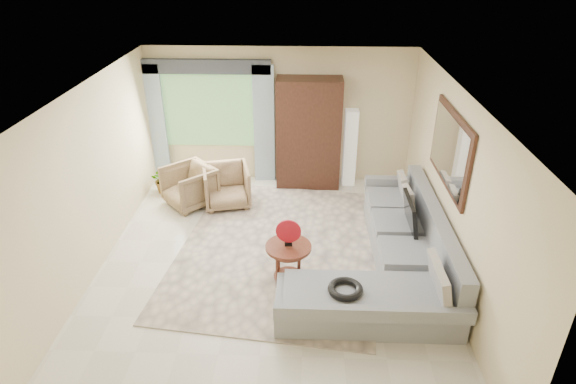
{
  "coord_description": "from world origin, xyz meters",
  "views": [
    {
      "loc": [
        0.48,
        -5.8,
        4.28
      ],
      "look_at": [
        0.25,
        0.35,
        1.05
      ],
      "focal_mm": 30.0,
      "sensor_mm": 36.0,
      "label": 1
    }
  ],
  "objects_px": {
    "floor_lamp": "(350,148)",
    "sectional_sofa": "(395,259)",
    "armoire": "(309,134)",
    "armchair_left": "(189,186)",
    "armchair_right": "(226,186)",
    "coffee_table": "(288,264)",
    "tv_screen": "(410,213)",
    "potted_plant": "(164,179)"
  },
  "relations": [
    {
      "from": "sectional_sofa",
      "to": "armoire",
      "type": "relative_size",
      "value": 1.65
    },
    {
      "from": "tv_screen",
      "to": "armchair_right",
      "type": "relative_size",
      "value": 0.91
    },
    {
      "from": "coffee_table",
      "to": "floor_lamp",
      "type": "bearing_deg",
      "value": 71.47
    },
    {
      "from": "tv_screen",
      "to": "armchair_left",
      "type": "bearing_deg",
      "value": 158.41
    },
    {
      "from": "tv_screen",
      "to": "armoire",
      "type": "relative_size",
      "value": 0.35
    },
    {
      "from": "sectional_sofa",
      "to": "coffee_table",
      "type": "xyz_separation_m",
      "value": [
        -1.5,
        -0.23,
        0.05
      ]
    },
    {
      "from": "coffee_table",
      "to": "armchair_right",
      "type": "bearing_deg",
      "value": 118.12
    },
    {
      "from": "armchair_left",
      "to": "armchair_right",
      "type": "distance_m",
      "value": 0.66
    },
    {
      "from": "sectional_sofa",
      "to": "potted_plant",
      "type": "distance_m",
      "value": 4.66
    },
    {
      "from": "floor_lamp",
      "to": "armoire",
      "type": "bearing_deg",
      "value": -175.71
    },
    {
      "from": "tv_screen",
      "to": "potted_plant",
      "type": "distance_m",
      "value": 4.66
    },
    {
      "from": "tv_screen",
      "to": "potted_plant",
      "type": "xyz_separation_m",
      "value": [
        -4.22,
        1.92,
        -0.46
      ]
    },
    {
      "from": "sectional_sofa",
      "to": "floor_lamp",
      "type": "height_order",
      "value": "floor_lamp"
    },
    {
      "from": "armchair_left",
      "to": "armchair_right",
      "type": "bearing_deg",
      "value": 49.8
    },
    {
      "from": "armchair_left",
      "to": "sectional_sofa",
      "type": "bearing_deg",
      "value": 16.87
    },
    {
      "from": "floor_lamp",
      "to": "potted_plant",
      "type": "bearing_deg",
      "value": -172.11
    },
    {
      "from": "potted_plant",
      "to": "armoire",
      "type": "xyz_separation_m",
      "value": [
        2.72,
        0.43,
        0.79
      ]
    },
    {
      "from": "sectional_sofa",
      "to": "potted_plant",
      "type": "relative_size",
      "value": 6.56
    },
    {
      "from": "tv_screen",
      "to": "coffee_table",
      "type": "distance_m",
      "value": 1.97
    },
    {
      "from": "floor_lamp",
      "to": "coffee_table",
      "type": "bearing_deg",
      "value": -108.53
    },
    {
      "from": "armchair_right",
      "to": "floor_lamp",
      "type": "height_order",
      "value": "floor_lamp"
    },
    {
      "from": "armchair_left",
      "to": "armoire",
      "type": "bearing_deg",
      "value": 70.77
    },
    {
      "from": "tv_screen",
      "to": "floor_lamp",
      "type": "height_order",
      "value": "floor_lamp"
    },
    {
      "from": "coffee_table",
      "to": "armchair_left",
      "type": "bearing_deg",
      "value": 130.1
    },
    {
      "from": "tv_screen",
      "to": "floor_lamp",
      "type": "distance_m",
      "value": 2.51
    },
    {
      "from": "coffee_table",
      "to": "armchair_left",
      "type": "xyz_separation_m",
      "value": [
        -1.86,
        2.21,
        0.04
      ]
    },
    {
      "from": "potted_plant",
      "to": "coffee_table",
      "type": "bearing_deg",
      "value": -47.62
    },
    {
      "from": "coffee_table",
      "to": "armchair_right",
      "type": "height_order",
      "value": "armchair_right"
    },
    {
      "from": "sectional_sofa",
      "to": "coffee_table",
      "type": "height_order",
      "value": "sectional_sofa"
    },
    {
      "from": "coffee_table",
      "to": "potted_plant",
      "type": "xyz_separation_m",
      "value": [
        -2.46,
        2.69,
        -0.07
      ]
    },
    {
      "from": "tv_screen",
      "to": "potted_plant",
      "type": "height_order",
      "value": "tv_screen"
    },
    {
      "from": "sectional_sofa",
      "to": "armchair_left",
      "type": "relative_size",
      "value": 4.26
    },
    {
      "from": "tv_screen",
      "to": "armoire",
      "type": "height_order",
      "value": "armoire"
    },
    {
      "from": "tv_screen",
      "to": "armchair_right",
      "type": "xyz_separation_m",
      "value": [
        -2.96,
        1.46,
        -0.35
      ]
    },
    {
      "from": "coffee_table",
      "to": "potted_plant",
      "type": "relative_size",
      "value": 1.19
    },
    {
      "from": "armchair_left",
      "to": "floor_lamp",
      "type": "xyz_separation_m",
      "value": [
        2.92,
        0.98,
        0.38
      ]
    },
    {
      "from": "armchair_left",
      "to": "armchair_right",
      "type": "xyz_separation_m",
      "value": [
        0.66,
        0.03,
        0.0
      ]
    },
    {
      "from": "armchair_left",
      "to": "potted_plant",
      "type": "xyz_separation_m",
      "value": [
        -0.6,
        0.49,
        -0.11
      ]
    },
    {
      "from": "floor_lamp",
      "to": "sectional_sofa",
      "type": "bearing_deg",
      "value": -81.67
    },
    {
      "from": "armchair_left",
      "to": "armchair_right",
      "type": "height_order",
      "value": "armchair_right"
    },
    {
      "from": "armchair_right",
      "to": "floor_lamp",
      "type": "relative_size",
      "value": 0.54
    },
    {
      "from": "armoire",
      "to": "floor_lamp",
      "type": "distance_m",
      "value": 0.86
    }
  ]
}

